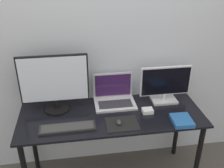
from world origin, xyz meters
TOP-DOWN VIEW (x-y plane):
  - wall_back at (0.00, 0.65)m, footprint 7.00×0.05m
  - desk at (0.00, 0.29)m, footprint 1.54×0.59m
  - monitor_left at (-0.45, 0.44)m, footprint 0.57×0.22m
  - monitor_right at (0.50, 0.44)m, footprint 0.45×0.16m
  - laptop at (0.05, 0.48)m, footprint 0.36×0.25m
  - keyboard at (-0.37, 0.14)m, footprint 0.44×0.13m
  - mousepad at (0.06, 0.14)m, footprint 0.26×0.21m
  - mouse at (0.04, 0.14)m, footprint 0.04×0.06m
  - book at (0.54, 0.09)m, footprint 0.16×0.19m
  - power_brick at (0.31, 0.27)m, footprint 0.09×0.08m

SIDE VIEW (x-z plane):
  - desk at x=0.00m, z-range 0.27..1.00m
  - mousepad at x=0.06m, z-range 0.74..0.74m
  - keyboard at x=-0.37m, z-range 0.74..0.76m
  - power_brick at x=0.31m, z-range 0.74..0.77m
  - book at x=0.54m, z-range 0.74..0.77m
  - mouse at x=0.04m, z-range 0.74..0.77m
  - laptop at x=0.05m, z-range 0.67..0.93m
  - monitor_right at x=0.50m, z-range 0.74..1.08m
  - monitor_left at x=-0.45m, z-range 0.75..1.24m
  - wall_back at x=0.00m, z-range 0.00..2.50m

